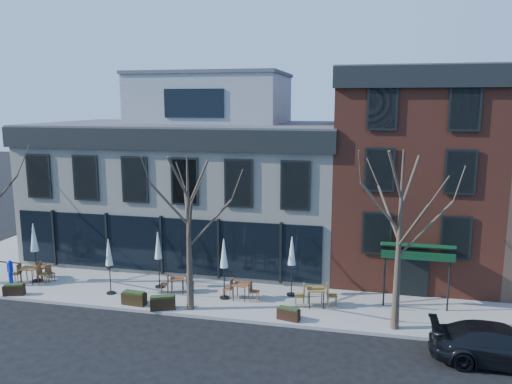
% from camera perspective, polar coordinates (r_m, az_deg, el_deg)
% --- Properties ---
extents(ground, '(120.00, 120.00, 0.00)m').
position_cam_1_polar(ground, '(28.05, -10.54, -9.65)').
color(ground, black).
rests_on(ground, ground).
extents(sidewalk_front, '(33.50, 4.70, 0.15)m').
position_cam_1_polar(sidewalk_front, '(25.05, -5.53, -11.80)').
color(sidewalk_front, gray).
rests_on(sidewalk_front, ground).
extents(sidewalk_side, '(4.50, 12.00, 0.15)m').
position_cam_1_polar(sidewalk_side, '(38.44, -22.59, -4.71)').
color(sidewalk_side, gray).
rests_on(sidewalk_side, ground).
extents(corner_building, '(18.39, 10.39, 11.10)m').
position_cam_1_polar(corner_building, '(31.46, -7.07, 1.49)').
color(corner_building, silver).
rests_on(corner_building, ground).
extents(red_brick_building, '(8.20, 11.78, 11.18)m').
position_cam_1_polar(red_brick_building, '(29.51, 17.20, 2.33)').
color(red_brick_building, brown).
rests_on(red_brick_building, ground).
extents(tree_mid, '(3.50, 3.55, 7.04)m').
position_cam_1_polar(tree_mid, '(22.39, -7.67, -4.51)').
color(tree_mid, '#382B21').
rests_on(tree_mid, sidewalk_front).
extents(tree_right, '(3.72, 3.77, 7.48)m').
position_cam_1_polar(tree_right, '(21.04, 16.07, -5.14)').
color(tree_right, '#382B21').
rests_on(tree_right, sidewalk_front).
extents(parked_sedan, '(4.97, 2.03, 1.44)m').
position_cam_1_polar(parked_sedan, '(20.98, 26.20, -15.46)').
color(parked_sedan, black).
rests_on(parked_sedan, ground).
extents(call_box, '(0.28, 0.28, 1.39)m').
position_cam_1_polar(call_box, '(28.75, -26.27, -8.21)').
color(call_box, '#0B1E99').
rests_on(call_box, sidewalk_front).
extents(cafe_set_0, '(1.98, 0.89, 1.02)m').
position_cam_1_polar(cafe_set_0, '(28.84, -24.48, -8.45)').
color(cafe_set_0, brown).
rests_on(cafe_set_0, sidewalk_front).
extents(cafe_set_1, '(1.64, 1.00, 0.85)m').
position_cam_1_polar(cafe_set_1, '(29.19, -23.10, -8.30)').
color(cafe_set_1, brown).
rests_on(cafe_set_1, sidewalk_front).
extents(cafe_set_3, '(1.74, 0.93, 0.89)m').
position_cam_1_polar(cafe_set_3, '(25.43, -8.98, -10.26)').
color(cafe_set_3, brown).
rests_on(cafe_set_3, sidewalk_front).
extents(cafe_set_4, '(1.83, 0.78, 0.95)m').
position_cam_1_polar(cafe_set_4, '(24.26, -1.72, -11.08)').
color(cafe_set_4, brown).
rests_on(cafe_set_4, sidewalk_front).
extents(cafe_set_5, '(2.05, 0.95, 1.05)m').
position_cam_1_polar(cafe_set_5, '(23.62, 6.85, -11.62)').
color(cafe_set_5, brown).
rests_on(cafe_set_5, sidewalk_front).
extents(umbrella_0, '(0.50, 0.50, 3.12)m').
position_cam_1_polar(umbrella_0, '(28.49, -24.02, -5.11)').
color(umbrella_0, black).
rests_on(umbrella_0, sidewalk_front).
extents(umbrella_1, '(0.44, 0.44, 2.77)m').
position_cam_1_polar(umbrella_1, '(25.48, -16.46, -6.96)').
color(umbrella_1, black).
rests_on(umbrella_1, sidewalk_front).
extents(umbrella_2, '(0.46, 0.46, 2.90)m').
position_cam_1_polar(umbrella_2, '(25.72, -11.12, -6.37)').
color(umbrella_2, black).
rests_on(umbrella_2, sidewalk_front).
extents(umbrella_3, '(0.47, 0.47, 2.96)m').
position_cam_1_polar(umbrella_3, '(23.88, -3.69, -7.37)').
color(umbrella_3, black).
rests_on(umbrella_3, sidewalk_front).
extents(umbrella_4, '(0.47, 0.47, 2.96)m').
position_cam_1_polar(umbrella_4, '(24.27, 4.12, -7.10)').
color(umbrella_4, black).
rests_on(umbrella_4, sidewalk_front).
extents(planter_0, '(1.05, 0.68, 0.55)m').
position_cam_1_polar(planter_0, '(27.53, -25.92, -9.99)').
color(planter_0, '#311D10').
rests_on(planter_0, sidewalk_front).
extents(planter_1, '(1.16, 0.55, 0.63)m').
position_cam_1_polar(planter_1, '(24.41, -13.76, -11.68)').
color(planter_1, black).
rests_on(planter_1, sidewalk_front).
extents(planter_2, '(1.23, 0.87, 0.64)m').
position_cam_1_polar(planter_2, '(23.63, -10.61, -12.30)').
color(planter_2, black).
rests_on(planter_2, sidewalk_front).
extents(planter_3, '(1.04, 0.60, 0.55)m').
position_cam_1_polar(planter_3, '(22.28, 3.74, -13.71)').
color(planter_3, black).
rests_on(planter_3, sidewalk_front).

